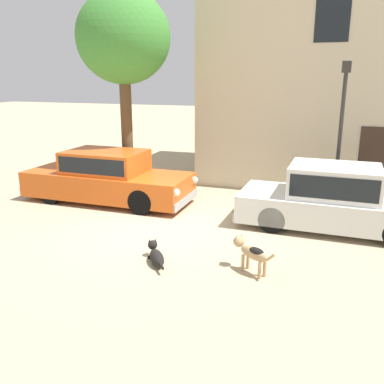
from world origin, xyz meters
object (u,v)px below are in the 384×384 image
at_px(stray_dog_tan, 251,251).
at_px(parked_sedan_second, 334,198).
at_px(stray_dog_spotted, 156,255).
at_px(acacia_tree_left, 123,40).
at_px(street_lamp, 342,117).
at_px(parked_sedan_nearest, 107,177).

bearing_deg(stray_dog_tan, parked_sedan_second, -83.21).
xyz_separation_m(stray_dog_spotted, acacia_tree_left, (-2.85, 4.33, 4.27)).
bearing_deg(parked_sedan_second, stray_dog_spotted, -134.39).
distance_m(stray_dog_spotted, stray_dog_tan, 1.80).
xyz_separation_m(parked_sedan_second, street_lamp, (0.00, 1.57, 1.70)).
bearing_deg(parked_sedan_nearest, stray_dog_spotted, -47.60).
bearing_deg(acacia_tree_left, street_lamp, 3.17).
height_order(stray_dog_tan, street_lamp, street_lamp).
bearing_deg(parked_sedan_nearest, street_lamp, 13.11).
distance_m(parked_sedan_nearest, stray_dog_tan, 5.65).
height_order(street_lamp, acacia_tree_left, acacia_tree_left).
bearing_deg(stray_dog_tan, acacia_tree_left, -10.10).
height_order(parked_sedan_second, street_lamp, street_lamp).
bearing_deg(stray_dog_spotted, parked_sedan_second, -81.50).
distance_m(parked_sedan_second, stray_dog_tan, 3.20).
bearing_deg(acacia_tree_left, stray_dog_spotted, -56.66).
relative_size(parked_sedan_nearest, stray_dog_tan, 5.25).
height_order(parked_sedan_nearest, acacia_tree_left, acacia_tree_left).
bearing_deg(acacia_tree_left, stray_dog_tan, -41.76).
bearing_deg(parked_sedan_nearest, acacia_tree_left, 84.07).
xyz_separation_m(parked_sedan_second, acacia_tree_left, (-5.95, 1.24, 3.69)).
relative_size(stray_dog_spotted, street_lamp, 0.23).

